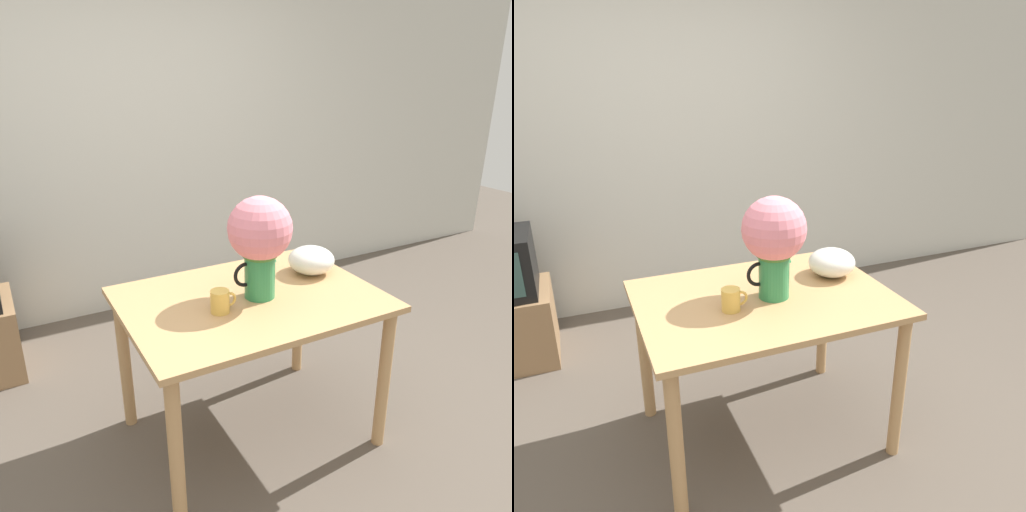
{
  "view_description": "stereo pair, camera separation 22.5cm",
  "coord_description": "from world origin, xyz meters",
  "views": [
    {
      "loc": [
        -0.85,
        -1.67,
        1.8
      ],
      "look_at": [
        0.15,
        0.17,
        0.99
      ],
      "focal_mm": 35.0,
      "sensor_mm": 36.0,
      "label": 1
    },
    {
      "loc": [
        -0.65,
        -1.76,
        1.8
      ],
      "look_at": [
        0.15,
        0.17,
        0.99
      ],
      "focal_mm": 35.0,
      "sensor_mm": 36.0,
      "label": 2
    }
  ],
  "objects": [
    {
      "name": "table",
      "position": [
        0.14,
        0.19,
        0.67
      ],
      "size": [
        1.18,
        0.87,
        0.78
      ],
      "color": "tan",
      "rests_on": "ground_plane"
    },
    {
      "name": "coffee_mug",
      "position": [
        -0.05,
        0.12,
        0.83
      ],
      "size": [
        0.12,
        0.08,
        0.1
      ],
      "color": "gold",
      "rests_on": "table"
    },
    {
      "name": "ground_plane",
      "position": [
        0.0,
        0.0,
        0.0
      ],
      "size": [
        12.0,
        12.0,
        0.0
      ],
      "primitive_type": "plane",
      "color": "brown"
    },
    {
      "name": "flower_vase",
      "position": [
        0.17,
        0.17,
        1.08
      ],
      "size": [
        0.29,
        0.29,
        0.48
      ],
      "color": "#2D844C",
      "rests_on": "table"
    },
    {
      "name": "white_bowl",
      "position": [
        0.55,
        0.29,
        0.85
      ],
      "size": [
        0.24,
        0.24,
        0.14
      ],
      "color": "silver",
      "rests_on": "table"
    },
    {
      "name": "wall_back",
      "position": [
        0.0,
        1.97,
        1.3
      ],
      "size": [
        8.0,
        0.05,
        2.6
      ],
      "color": "silver",
      "rests_on": "ground_plane"
    }
  ]
}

